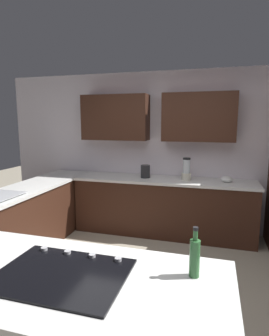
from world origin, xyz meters
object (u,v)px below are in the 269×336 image
(cooktop, at_px, (62,274))
(mixing_bowl, at_px, (227,179))
(kettle, at_px, (145,171))
(blender, at_px, (186,170))
(second_bottle, at_px, (195,257))

(cooktop, height_order, mixing_bowl, mixing_bowl)
(kettle, bearing_deg, blender, 180.00)
(cooktop, distance_m, second_bottle, 0.78)
(mixing_bowl, relative_size, second_bottle, 0.56)
(blender, distance_m, second_bottle, 2.77)
(blender, bearing_deg, cooktop, 81.75)
(blender, xyz_separation_m, kettle, (0.65, 0.00, -0.05))
(kettle, bearing_deg, cooktop, 94.30)
(kettle, bearing_deg, second_bottle, 109.39)
(blender, relative_size, kettle, 1.68)
(blender, relative_size, mixing_bowl, 2.04)
(blender, bearing_deg, second_bottle, 96.61)
(mixing_bowl, distance_m, kettle, 1.25)
(mixing_bowl, bearing_deg, blender, 0.00)
(second_bottle, bearing_deg, kettle, -70.61)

